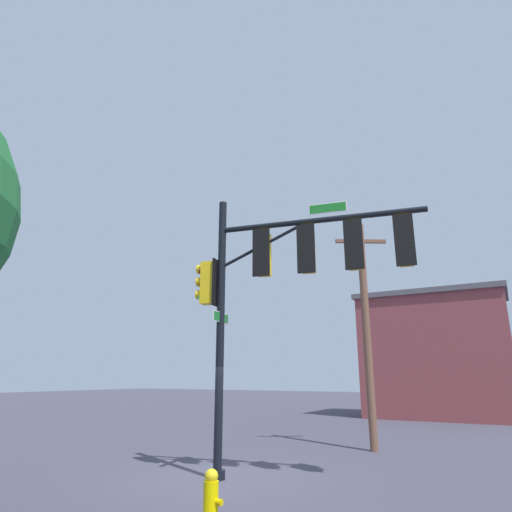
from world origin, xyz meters
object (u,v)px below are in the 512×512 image
Objects in this scene: utility_pole at (366,326)px; signal_pole_assembly at (287,271)px; brick_building at (437,354)px; fire_hydrant at (211,497)px.

signal_pole_assembly is at bearing -93.82° from utility_pole.
signal_pole_assembly is at bearing -91.91° from brick_building.
signal_pole_assembly is 5.42m from utility_pole.
brick_building is at bearing 88.86° from utility_pole.
brick_building is at bearing 88.09° from signal_pole_assembly.
brick_building is (0.27, 13.42, -0.37)m from utility_pole.
brick_building is (0.62, 18.76, -1.24)m from signal_pole_assembly.
utility_pole is at bearing 88.07° from fire_hydrant.
signal_pole_assembly is 18.81m from brick_building.
utility_pole is at bearing -91.14° from brick_building.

